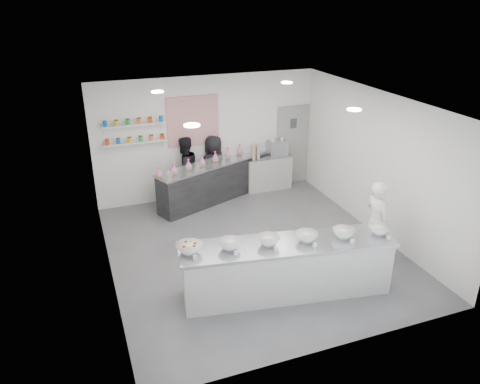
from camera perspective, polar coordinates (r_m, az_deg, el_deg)
name	(u,v)px	position (r m, az deg, el deg)	size (l,w,h in m)	color
floor	(252,250)	(9.49, 1.52, -7.08)	(6.00, 6.00, 0.00)	#515156
ceiling	(254,102)	(8.37, 1.74, 10.87)	(6.00, 6.00, 0.00)	white
back_wall	(207,137)	(11.50, -3.99, 6.65)	(5.50, 5.50, 0.00)	white
left_wall	(103,203)	(8.28, -16.34, -1.24)	(6.00, 6.00, 0.00)	white
right_wall	(376,164)	(10.12, 16.26, 3.34)	(6.00, 6.00, 0.00)	white
back_door	(292,145)	(12.42, 6.37, 5.68)	(0.88, 0.04, 2.10)	gray
pattern_panel	(193,121)	(11.26, -5.74, 8.61)	(1.25, 0.03, 1.20)	#AB313A
jar_shelf_lower	(135,142)	(11.03, -12.63, 5.94)	(1.45, 0.22, 0.04)	silver
jar_shelf_upper	(134,124)	(10.92, -12.83, 8.03)	(1.45, 0.22, 0.04)	silver
preserve_jars	(134,131)	(10.94, -12.75, 7.30)	(1.45, 0.10, 0.56)	#F13604
downlight_0	(192,125)	(7.03, -5.89, 8.10)	(0.24, 0.24, 0.02)	white
downlight_1	(354,110)	(8.16, 13.74, 9.74)	(0.24, 0.24, 0.02)	white
downlight_2	(157,92)	(9.50, -10.03, 11.95)	(0.24, 0.24, 0.02)	white
downlight_3	(287,83)	(10.37, 5.71, 13.14)	(0.24, 0.24, 0.02)	white
prep_counter	(286,268)	(8.06, 5.68, -9.22)	(3.60, 0.82, 0.98)	#A1A09C
back_bar	(216,181)	(11.49, -2.97, 1.33)	(3.18, 0.58, 0.99)	black
sneeze_guard	(223,160)	(11.07, -2.11, 3.94)	(3.14, 0.01, 0.27)	white
espresso_ledge	(268,173)	(12.15, 3.47, 2.37)	(1.21, 0.39, 0.90)	#A1A09C
espresso_machine	(277,148)	(12.03, 4.54, 5.34)	(0.49, 0.34, 0.37)	#93969E
cup_stacks	(255,152)	(11.80, 1.87, 4.95)	(0.24, 0.24, 0.34)	gray
prep_bowls	(288,239)	(7.76, 5.85, -5.71)	(3.62, 0.47, 0.15)	white
label_cards	(306,255)	(7.44, 8.10, -7.61)	(3.31, 0.04, 0.07)	white
cookie_bags	(215,157)	(11.27, -3.03, 4.30)	(3.36, 0.16, 0.28)	#D05EAA
woman_prep	(376,222)	(9.18, 16.29, -3.49)	(0.59, 0.39, 1.62)	white
staff_left	(185,169)	(11.43, -6.76, 2.77)	(0.79, 0.61, 1.62)	black
staff_right	(214,166)	(11.62, -3.20, 3.14)	(0.77, 0.50, 1.57)	black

